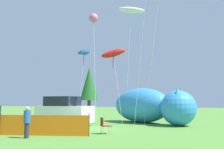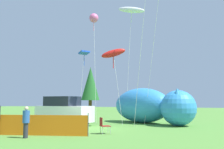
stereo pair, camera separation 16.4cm
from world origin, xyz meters
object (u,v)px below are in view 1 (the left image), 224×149
folding_chair (104,124)px  kite_blue_box (84,54)px  parked_car (64,111)px  inflatable_cat (149,107)px  spectator_in_grey_shirt (27,121)px  kite_pink_octopus (94,18)px  kite_white_ghost (131,10)px  kite_red_lizard (113,53)px

folding_chair → kite_blue_box: kite_blue_box is taller
parked_car → kite_blue_box: size_ratio=0.67×
folding_chair → inflatable_cat: size_ratio=0.12×
spectator_in_grey_shirt → kite_pink_octopus: (-1.41, 11.53, 9.19)m
inflatable_cat → folding_chair: bearing=-67.6°
inflatable_cat → spectator_in_grey_shirt: inflatable_cat is taller
folding_chair → kite_white_ghost: 15.04m
kite_pink_octopus → spectator_in_grey_shirt: bearing=-83.0°
inflatable_cat → spectator_in_grey_shirt: size_ratio=5.00×
spectator_in_grey_shirt → kite_blue_box: size_ratio=0.23×
folding_chair → inflatable_cat: (1.17, 7.50, 0.84)m
kite_pink_octopus → kite_red_lizard: bearing=-38.8°
inflatable_cat → kite_white_ghost: bearing=158.1°
spectator_in_grey_shirt → kite_red_lizard: (1.45, 9.22, 5.04)m
spectator_in_grey_shirt → kite_red_lizard: kite_red_lizard is taller
parked_car → spectator_in_grey_shirt: bearing=-68.7°
folding_chair → kite_white_ghost: bearing=58.3°
kite_white_ghost → spectator_in_grey_shirt: bearing=-98.3°
parked_car → kite_blue_box: kite_blue_box is taller
inflatable_cat → kite_red_lizard: kite_red_lizard is taller
parked_car → kite_pink_octopus: 10.35m
folding_chair → kite_blue_box: 11.86m
kite_red_lizard → kite_pink_octopus: size_ratio=0.62×
parked_car → kite_pink_octopus: (0.17, 5.15, 8.98)m
folding_chair → kite_blue_box: bearing=84.6°
parked_car → kite_red_lizard: size_ratio=0.69×
inflatable_cat → spectator_in_grey_shirt: (-4.26, -10.33, -0.51)m
spectator_in_grey_shirt → inflatable_cat: bearing=67.6°
folding_chair → kite_red_lizard: kite_red_lizard is taller
kite_pink_octopus → kite_blue_box: bearing=-175.9°
parked_car → kite_red_lizard: kite_red_lizard is taller
inflatable_cat → kite_red_lizard: bearing=-127.3°
inflatable_cat → kite_red_lizard: size_ratio=1.20×
parked_car → kite_pink_octopus: kite_pink_octopus is taller
parked_car → spectator_in_grey_shirt: parked_car is taller
inflatable_cat → spectator_in_grey_shirt: bearing=-81.1°
kite_pink_octopus → parked_car: bearing=-91.8°
spectator_in_grey_shirt → kite_white_ghost: 17.02m
kite_red_lizard → kite_pink_octopus: bearing=141.2°
parked_car → kite_blue_box: (-0.83, 5.08, 5.45)m
spectator_in_grey_shirt → kite_white_ghost: kite_white_ghost is taller
kite_pink_octopus → kite_blue_box: (-0.99, -0.07, -3.53)m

